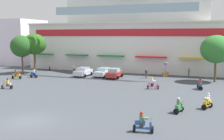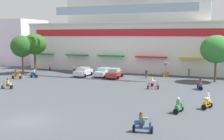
% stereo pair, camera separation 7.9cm
% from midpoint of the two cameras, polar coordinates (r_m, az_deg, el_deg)
% --- Properties ---
extents(ground_plane, '(128.00, 128.00, 0.00)m').
position_cam_midpoint_polar(ground_plane, '(34.32, -4.01, -4.40)').
color(ground_plane, '#42474E').
extents(colonial_building, '(43.88, 19.62, 18.54)m').
position_cam_midpoint_polar(colonial_building, '(56.53, 6.00, 8.34)').
color(colonial_building, white).
rests_on(colonial_building, ground).
extents(flank_building_left, '(11.57, 10.83, 10.62)m').
position_cam_midpoint_polar(flank_building_left, '(71.00, -19.47, 5.60)').
color(flank_building_left, white).
rests_on(flank_building_left, ground).
extents(plaza_tree_0, '(4.43, 4.23, 7.25)m').
position_cam_midpoint_polar(plaza_tree_0, '(51.87, -15.99, 5.24)').
color(plaza_tree_0, brown).
rests_on(plaza_tree_0, ground).
extents(plaza_tree_1, '(4.57, 4.65, 7.01)m').
position_cam_midpoint_polar(plaza_tree_1, '(42.82, 21.19, 4.10)').
color(plaza_tree_1, brown).
rests_on(plaza_tree_1, ground).
extents(plaza_tree_2, '(4.06, 3.80, 6.94)m').
position_cam_midpoint_polar(plaza_tree_2, '(51.30, -18.43, 4.76)').
color(plaza_tree_2, brown).
rests_on(plaza_tree_2, ground).
extents(parked_car_0, '(2.37, 4.20, 1.51)m').
position_cam_midpoint_polar(parked_car_0, '(46.54, -6.02, -0.35)').
color(parked_car_0, silver).
rests_on(parked_car_0, ground).
extents(parked_car_1, '(2.47, 4.38, 1.53)m').
position_cam_midpoint_polar(parked_car_1, '(45.80, -1.68, -0.44)').
color(parked_car_1, silver).
rests_on(parked_car_1, ground).
extents(parked_car_2, '(2.49, 4.25, 1.58)m').
position_cam_midpoint_polar(parked_car_2, '(44.33, 0.56, -0.67)').
color(parked_car_2, '#AA2D2A').
rests_on(parked_car_2, ground).
extents(scooter_rider_0, '(0.85, 1.43, 1.46)m').
position_cam_midpoint_polar(scooter_rider_0, '(25.32, 13.93, -7.48)').
color(scooter_rider_0, black).
rests_on(scooter_rider_0, ground).
extents(scooter_rider_1, '(1.05, 1.45, 1.55)m').
position_cam_midpoint_polar(scooter_rider_1, '(27.47, 19.54, -6.45)').
color(scooter_rider_1, black).
rests_on(scooter_rider_1, ground).
extents(scooter_rider_2, '(0.83, 1.57, 1.50)m').
position_cam_midpoint_polar(scooter_rider_2, '(36.75, 18.11, -3.00)').
color(scooter_rider_2, black).
rests_on(scooter_rider_2, ground).
extents(scooter_rider_3, '(1.58, 0.97, 1.53)m').
position_cam_midpoint_polar(scooter_rider_3, '(35.63, 8.66, -3.00)').
color(scooter_rider_3, black).
rests_on(scooter_rider_3, ground).
extents(scooter_rider_4, '(1.52, 0.72, 1.51)m').
position_cam_midpoint_polar(scooter_rider_4, '(46.01, -19.45, -0.99)').
color(scooter_rider_4, black).
rests_on(scooter_rider_4, ground).
extents(scooter_rider_7, '(1.42, 0.74, 1.43)m').
position_cam_midpoint_polar(scooter_rider_7, '(37.97, -21.17, -2.85)').
color(scooter_rider_7, black).
rests_on(scooter_rider_7, ground).
extents(scooter_rider_8, '(1.45, 0.92, 1.61)m').
position_cam_midpoint_polar(scooter_rider_8, '(46.57, -16.09, -0.72)').
color(scooter_rider_8, black).
rests_on(scooter_rider_8, ground).
extents(scooter_rider_9, '(1.51, 0.69, 1.56)m').
position_cam_midpoint_polar(scooter_rider_9, '(20.00, 6.55, -11.20)').
color(scooter_rider_9, black).
rests_on(scooter_rider_9, ground).
extents(pedestrian_1, '(0.39, 0.39, 1.53)m').
position_cam_midpoint_polar(pedestrian_1, '(44.34, 7.32, -0.64)').
color(pedestrian_1, brown).
rests_on(pedestrian_1, ground).
extents(pedestrian_2, '(0.32, 0.32, 1.64)m').
position_cam_midpoint_polar(pedestrian_2, '(46.68, 15.98, -0.36)').
color(pedestrian_2, '#424D3A').
rests_on(pedestrian_2, ground).
extents(pedestrian_3, '(0.55, 0.55, 1.77)m').
position_cam_midpoint_polar(pedestrian_3, '(49.90, -7.97, 0.41)').
color(pedestrian_3, black).
rests_on(pedestrian_3, ground).
extents(pedestrian_4, '(0.41, 0.41, 1.63)m').
position_cam_midpoint_polar(pedestrian_4, '(54.54, -12.95, 0.80)').
color(pedestrian_4, black).
rests_on(pedestrian_4, ground).
extents(balloon_vendor_cart, '(1.08, 0.95, 2.56)m').
position_cam_midpoint_polar(balloon_vendor_cart, '(46.47, 11.30, -0.25)').
color(balloon_vendor_cart, olive).
rests_on(balloon_vendor_cart, ground).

